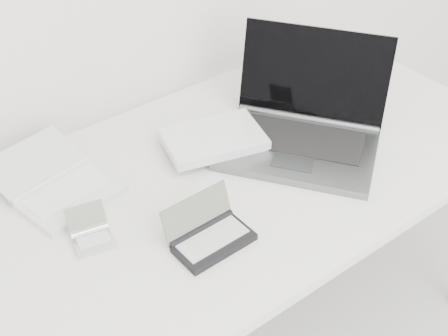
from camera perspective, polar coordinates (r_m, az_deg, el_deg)
desk at (r=1.62m, az=-0.02°, el=-1.83°), size 1.60×0.80×0.73m
laptop_large at (r=1.67m, az=5.21°, el=3.47°), size 0.60×0.53×0.27m
netbook_open_white at (r=1.58m, az=-14.78°, el=-1.60°), size 0.28×0.34×0.06m
pda_silver at (r=1.43m, az=-12.02°, el=-5.99°), size 0.11×0.12×0.07m
palmtop_charcoal at (r=1.40m, az=-1.39°, el=-6.12°), size 0.18×0.13×0.10m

